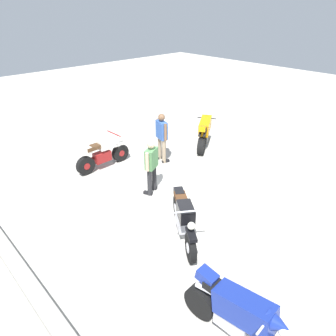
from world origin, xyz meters
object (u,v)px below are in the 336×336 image
object	(u,v)px
motorcycle_orange_sportbike	(204,132)
motorcycle_black_cruiser	(184,218)
motorcycle_blue_sportbike	(238,314)
motorcycle_cream_vintage	(103,154)
person_in_green_shirt	(151,164)
person_in_blue_shirt	(162,135)

from	to	relation	value
motorcycle_orange_sportbike	motorcycle_black_cruiser	distance (m)	5.20
motorcycle_orange_sportbike	motorcycle_black_cruiser	world-z (taller)	motorcycle_orange_sportbike
motorcycle_blue_sportbike	motorcycle_black_cruiser	bearing A→B (deg)	149.47
motorcycle_cream_vintage	motorcycle_black_cruiser	bearing A→B (deg)	-99.10
person_in_green_shirt	person_in_blue_shirt	xyz separation A→B (m)	(1.29, -1.55, 0.06)
motorcycle_orange_sportbike	motorcycle_blue_sportbike	xyz separation A→B (m)	(-5.36, 5.41, 0.00)
person_in_green_shirt	motorcycle_cream_vintage	bearing A→B (deg)	-20.80
person_in_blue_shirt	motorcycle_blue_sportbike	bearing A→B (deg)	-106.28
motorcycle_cream_vintage	person_in_green_shirt	world-z (taller)	person_in_green_shirt
motorcycle_black_cruiser	person_in_blue_shirt	bearing A→B (deg)	179.03
motorcycle_blue_sportbike	person_in_blue_shirt	size ratio (longest dim) A/B	1.17
motorcycle_cream_vintage	motorcycle_black_cruiser	world-z (taller)	motorcycle_black_cruiser
motorcycle_black_cruiser	person_in_green_shirt	distance (m)	2.13
motorcycle_black_cruiser	motorcycle_blue_sportbike	size ratio (longest dim) A/B	0.92
motorcycle_cream_vintage	motorcycle_orange_sportbike	bearing A→B (deg)	-19.16
motorcycle_cream_vintage	person_in_green_shirt	distance (m)	2.29
motorcycle_cream_vintage	motorcycle_orange_sportbike	size ratio (longest dim) A/B	1.12
motorcycle_black_cruiser	motorcycle_cream_vintage	bearing A→B (deg)	-153.55
motorcycle_orange_sportbike	person_in_green_shirt	distance (m)	3.66
motorcycle_blue_sportbike	person_in_green_shirt	xyz separation A→B (m)	(4.28, -1.92, 0.30)
motorcycle_blue_sportbike	person_in_blue_shirt	world-z (taller)	person_in_blue_shirt
motorcycle_black_cruiser	motorcycle_blue_sportbike	bearing A→B (deg)	6.71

